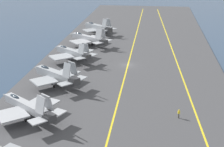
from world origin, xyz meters
TOP-DOWN VIEW (x-y plane):
  - ground_plane at (0.00, 0.00)m, footprint 2000.00×2000.00m
  - carrier_deck at (0.00, 0.00)m, footprint 214.23×50.41m
  - deck_stripe_foul_line at (0.00, -13.86)m, footprint 192.43×12.68m
  - deck_stripe_centerline at (0.00, 0.00)m, footprint 192.80×0.36m
  - parked_jet_second at (-34.28, 15.99)m, footprint 13.26×15.38m
  - parked_jet_third at (-17.19, 15.55)m, footprint 13.05×15.00m
  - parked_jet_fourth at (1.74, 16.18)m, footprint 13.66×14.53m
  - parked_jet_fifth at (19.41, 15.01)m, footprint 13.76×16.47m
  - parked_jet_sixth at (36.17, 14.73)m, footprint 13.04×14.32m
  - crew_yellow_vest at (-30.44, -12.22)m, footprint 0.38×0.45m

SIDE VIEW (x-z plane):
  - ground_plane at x=0.00m, z-range 0.00..0.00m
  - carrier_deck at x=0.00m, z-range 0.00..0.40m
  - deck_stripe_foul_line at x=0.00m, z-range 0.40..0.41m
  - deck_stripe_centerline at x=0.00m, z-range 0.40..0.41m
  - crew_yellow_vest at x=-30.44m, z-range 0.49..2.31m
  - parked_jet_fifth at x=19.41m, z-range -0.49..6.03m
  - parked_jet_sixth at x=36.17m, z-range -0.34..6.10m
  - parked_jet_second at x=-34.28m, z-range -0.25..6.05m
  - parked_jet_fourth at x=1.74m, z-range -0.10..5.97m
  - parked_jet_third at x=-17.19m, z-range -0.33..6.46m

